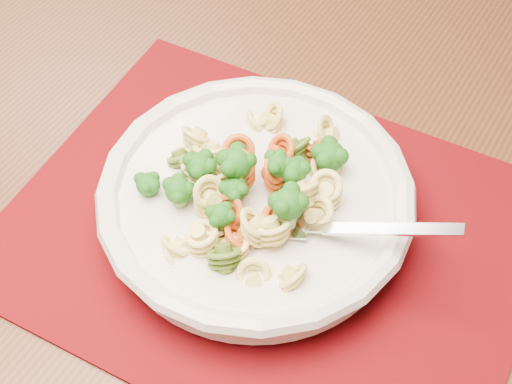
# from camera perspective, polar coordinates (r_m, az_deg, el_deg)

# --- Properties ---
(dining_table) EXTENTS (1.52, 1.18, 0.77)m
(dining_table) POSITION_cam_1_polar(r_m,az_deg,el_deg) (0.81, 3.05, -0.09)
(dining_table) COLOR #4E2B16
(dining_table) RESTS_ON ground
(placemat) EXTENTS (0.51, 0.43, 0.00)m
(placemat) POSITION_cam_1_polar(r_m,az_deg,el_deg) (0.63, 1.01, -3.23)
(placemat) COLOR #580503
(placemat) RESTS_ON dining_table
(pasta_bowl) EXTENTS (0.28, 0.28, 0.05)m
(pasta_bowl) POSITION_cam_1_polar(r_m,az_deg,el_deg) (0.62, -0.00, -0.51)
(pasta_bowl) COLOR beige
(pasta_bowl) RESTS_ON placemat
(pasta_broccoli_heap) EXTENTS (0.23, 0.23, 0.06)m
(pasta_broccoli_heap) POSITION_cam_1_polar(r_m,az_deg,el_deg) (0.60, 0.00, 0.35)
(pasta_broccoli_heap) COLOR #EBDA74
(pasta_broccoli_heap) RESTS_ON pasta_bowl
(fork) EXTENTS (0.18, 0.03, 0.08)m
(fork) POSITION_cam_1_polar(r_m,az_deg,el_deg) (0.58, 3.11, -2.90)
(fork) COLOR silver
(fork) RESTS_ON pasta_bowl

